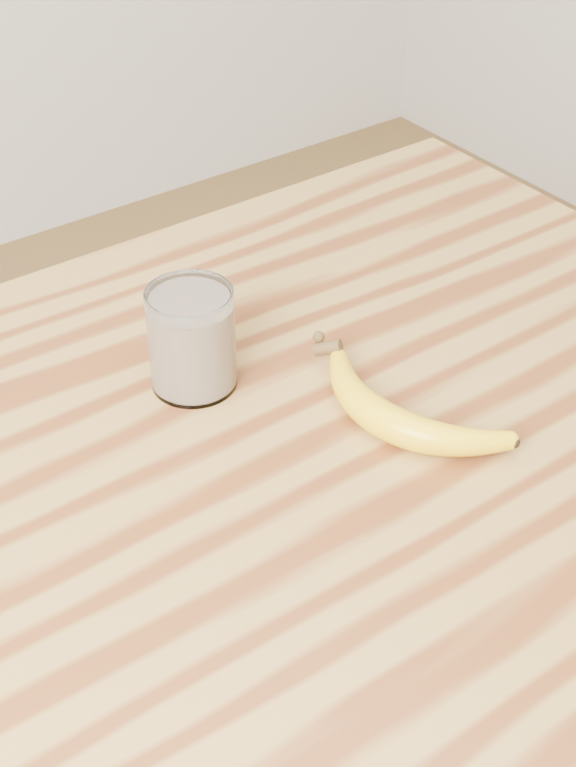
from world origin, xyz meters
TOP-DOWN VIEW (x-y plane):
  - table at (0.00, 0.00)m, footprint 1.20×0.80m
  - smoothie_glass at (0.06, 0.13)m, footprint 0.08×0.08m
  - banana at (0.15, -0.04)m, footprint 0.16×0.29m

SIDE VIEW (x-z plane):
  - table at x=0.00m, z-range 0.32..1.22m
  - banana at x=0.15m, z-range 0.90..0.93m
  - smoothie_glass at x=0.06m, z-range 0.90..1.00m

